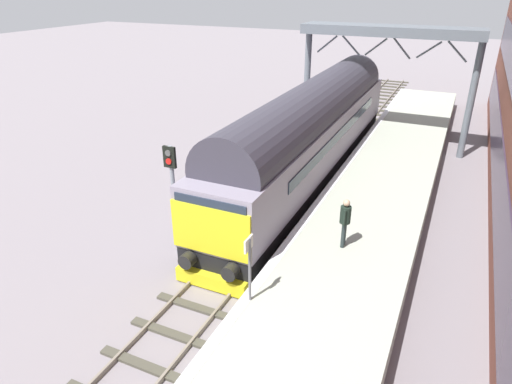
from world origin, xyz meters
name	(u,v)px	position (x,y,z in m)	size (l,w,h in m)	color
ground_plane	(274,218)	(0.00, 0.00, 0.00)	(140.00, 140.00, 0.00)	gray
track_main	(274,217)	(0.00, 0.00, 0.05)	(2.50, 60.00, 0.15)	gray
station_platform	(364,225)	(3.60, 0.00, 0.50)	(4.00, 44.00, 1.01)	#AEB5A2
diesel_locomotive	(312,129)	(0.00, 4.38, 2.49)	(2.74, 19.20, 4.68)	black
signal_post_near	(173,189)	(-2.06, -3.85, 2.52)	(0.44, 0.22, 4.01)	gray
platform_number_sign	(249,259)	(1.86, -6.22, 2.28)	(0.10, 0.44, 1.91)	slate
waiting_passenger	(345,219)	(3.42, -2.51, 1.99)	(0.37, 0.51, 1.64)	#273131
overhead_footbridge	(390,40)	(2.05, 10.61, 5.86)	(9.30, 2.00, 6.59)	slate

